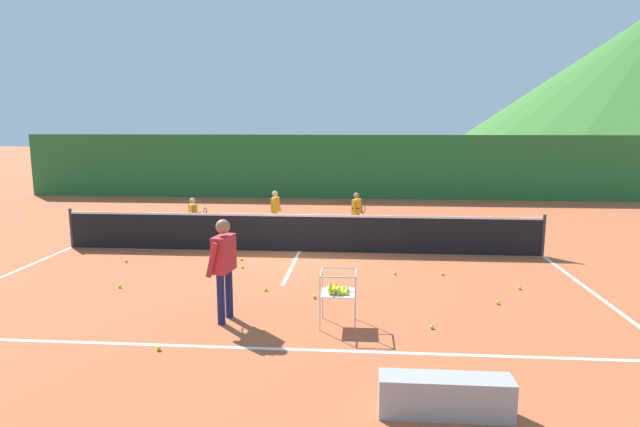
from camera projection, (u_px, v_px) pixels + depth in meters
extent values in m
plane|color=#B25633|center=(299.00, 251.00, 13.80)|extent=(120.00, 120.00, 0.00)
cube|color=white|center=(252.00, 348.00, 7.86)|extent=(12.27, 0.08, 0.01)
cube|color=white|center=(317.00, 216.00, 19.11)|extent=(12.27, 0.08, 0.01)
cube|color=white|center=(72.00, 247.00, 14.28)|extent=(0.08, 11.44, 0.01)
cube|color=white|center=(543.00, 256.00, 13.33)|extent=(0.08, 11.44, 0.01)
cube|color=white|center=(299.00, 251.00, 13.80)|extent=(0.08, 5.95, 0.01)
cylinder|color=#333338|center=(71.00, 228.00, 14.19)|extent=(0.08, 0.08, 1.05)
cylinder|color=#333338|center=(543.00, 235.00, 13.24)|extent=(0.08, 0.08, 1.05)
cube|color=black|center=(299.00, 234.00, 13.73)|extent=(12.14, 0.02, 0.92)
cube|color=white|center=(299.00, 215.00, 13.64)|extent=(12.14, 0.03, 0.06)
cylinder|color=#191E4C|center=(221.00, 299.00, 8.74)|extent=(0.13, 0.13, 0.86)
cylinder|color=#191E4C|center=(229.00, 293.00, 9.06)|extent=(0.13, 0.13, 0.86)
cube|color=#B2262D|center=(224.00, 254.00, 8.78)|extent=(0.32, 0.54, 0.60)
sphere|color=#996B4C|center=(223.00, 227.00, 8.70)|extent=(0.24, 0.24, 0.24)
cylinder|color=#B2262D|center=(212.00, 260.00, 8.52)|extent=(0.24, 0.13, 0.59)
cylinder|color=#B2262D|center=(229.00, 252.00, 9.08)|extent=(0.19, 0.12, 0.59)
torus|color=#262628|center=(215.00, 254.00, 9.15)|extent=(0.07, 0.29, 0.29)
cylinder|color=black|center=(228.00, 255.00, 9.09)|extent=(0.22, 0.06, 0.03)
cylinder|color=navy|center=(193.00, 229.00, 15.28)|extent=(0.09, 0.09, 0.59)
cylinder|color=navy|center=(195.00, 230.00, 15.09)|extent=(0.09, 0.09, 0.59)
cube|color=orange|center=(193.00, 212.00, 15.10)|extent=(0.33, 0.38, 0.42)
sphere|color=#DBAD84|center=(192.00, 201.00, 15.05)|extent=(0.16, 0.16, 0.16)
cylinder|color=orange|center=(193.00, 212.00, 15.30)|extent=(0.17, 0.14, 0.41)
cylinder|color=orange|center=(196.00, 214.00, 14.95)|extent=(0.14, 0.12, 0.41)
torus|color=#262628|center=(205.00, 212.00, 15.07)|extent=(0.18, 0.26, 0.29)
cylinder|color=black|center=(197.00, 213.00, 14.95)|extent=(0.20, 0.14, 0.03)
cylinder|color=silver|center=(277.00, 221.00, 16.32)|extent=(0.09, 0.09, 0.63)
cylinder|color=silver|center=(274.00, 223.00, 16.08)|extent=(0.09, 0.09, 0.63)
cube|color=orange|center=(275.00, 205.00, 16.11)|extent=(0.22, 0.39, 0.44)
sphere|color=#DBAD84|center=(275.00, 194.00, 16.05)|extent=(0.17, 0.17, 0.17)
cylinder|color=orange|center=(279.00, 204.00, 16.31)|extent=(0.18, 0.09, 0.43)
cylinder|color=orange|center=(274.00, 207.00, 15.90)|extent=(0.14, 0.08, 0.43)
cylinder|color=black|center=(358.00, 223.00, 16.05)|extent=(0.09, 0.09, 0.62)
cylinder|color=black|center=(355.00, 224.00, 15.84)|extent=(0.09, 0.09, 0.62)
cube|color=orange|center=(356.00, 206.00, 15.86)|extent=(0.29, 0.40, 0.43)
sphere|color=#996B4C|center=(357.00, 195.00, 15.80)|extent=(0.17, 0.17, 0.17)
cylinder|color=orange|center=(361.00, 206.00, 16.03)|extent=(0.18, 0.12, 0.42)
cylinder|color=orange|center=(355.00, 209.00, 15.66)|extent=(0.14, 0.11, 0.43)
torus|color=#262628|center=(363.00, 209.00, 15.55)|extent=(0.12, 0.28, 0.29)
cylinder|color=black|center=(356.00, 208.00, 15.65)|extent=(0.22, 0.10, 0.03)
cylinder|color=#B7B7BC|center=(323.00, 293.00, 9.01)|extent=(0.02, 0.02, 0.89)
cylinder|color=#B7B7BC|center=(356.00, 294.00, 8.96)|extent=(0.02, 0.02, 0.89)
cylinder|color=#B7B7BC|center=(320.00, 304.00, 8.45)|extent=(0.02, 0.02, 0.89)
cylinder|color=#B7B7BC|center=(355.00, 305.00, 8.41)|extent=(0.02, 0.02, 0.89)
cube|color=#B7B7BC|center=(338.00, 293.00, 8.69)|extent=(0.56, 0.56, 0.01)
cube|color=#B7B7BC|center=(339.00, 268.00, 8.91)|extent=(0.56, 0.02, 0.02)
cube|color=#B7B7BC|center=(338.00, 277.00, 8.36)|extent=(0.56, 0.02, 0.02)
cube|color=#B7B7BC|center=(321.00, 272.00, 8.66)|extent=(0.02, 0.56, 0.02)
cube|color=#B7B7BC|center=(356.00, 273.00, 8.61)|extent=(0.02, 0.56, 0.02)
sphere|color=yellow|center=(330.00, 293.00, 8.57)|extent=(0.07, 0.07, 0.07)
sphere|color=yellow|center=(331.00, 292.00, 8.63)|extent=(0.07, 0.07, 0.07)
sphere|color=yellow|center=(331.00, 290.00, 8.69)|extent=(0.07, 0.07, 0.07)
sphere|color=yellow|center=(331.00, 289.00, 8.76)|extent=(0.07, 0.07, 0.07)
sphere|color=yellow|center=(331.00, 288.00, 8.82)|extent=(0.07, 0.07, 0.07)
sphere|color=yellow|center=(334.00, 293.00, 8.56)|extent=(0.07, 0.07, 0.07)
sphere|color=yellow|center=(334.00, 292.00, 8.63)|extent=(0.07, 0.07, 0.07)
sphere|color=yellow|center=(334.00, 291.00, 8.69)|extent=(0.07, 0.07, 0.07)
sphere|color=yellow|center=(335.00, 289.00, 8.76)|extent=(0.07, 0.07, 0.07)
sphere|color=yellow|center=(335.00, 288.00, 8.81)|extent=(0.07, 0.07, 0.07)
sphere|color=yellow|center=(338.00, 293.00, 8.56)|extent=(0.07, 0.07, 0.07)
sphere|color=yellow|center=(338.00, 292.00, 8.62)|extent=(0.07, 0.07, 0.07)
sphere|color=yellow|center=(339.00, 291.00, 8.69)|extent=(0.07, 0.07, 0.07)
sphere|color=yellow|center=(339.00, 289.00, 8.75)|extent=(0.07, 0.07, 0.07)
sphere|color=yellow|center=(339.00, 288.00, 8.81)|extent=(0.07, 0.07, 0.07)
sphere|color=yellow|center=(342.00, 293.00, 8.55)|extent=(0.07, 0.07, 0.07)
sphere|color=yellow|center=(342.00, 292.00, 8.62)|extent=(0.07, 0.07, 0.07)
sphere|color=yellow|center=(342.00, 291.00, 8.68)|extent=(0.07, 0.07, 0.07)
sphere|color=yellow|center=(343.00, 290.00, 8.75)|extent=(0.07, 0.07, 0.07)
sphere|color=yellow|center=(343.00, 288.00, 8.81)|extent=(0.07, 0.07, 0.07)
sphere|color=yellow|center=(346.00, 293.00, 8.54)|extent=(0.07, 0.07, 0.07)
sphere|color=yellow|center=(346.00, 292.00, 8.61)|extent=(0.07, 0.07, 0.07)
sphere|color=yellow|center=(347.00, 291.00, 8.67)|extent=(0.07, 0.07, 0.07)
sphere|color=yellow|center=(347.00, 290.00, 8.74)|extent=(0.07, 0.07, 0.07)
sphere|color=yellow|center=(346.00, 288.00, 8.80)|extent=(0.07, 0.07, 0.07)
sphere|color=yellow|center=(330.00, 290.00, 8.56)|extent=(0.07, 0.07, 0.07)
sphere|color=yellow|center=(330.00, 288.00, 8.62)|extent=(0.07, 0.07, 0.07)
sphere|color=yellow|center=(330.00, 287.00, 8.68)|extent=(0.07, 0.07, 0.07)
sphere|color=yellow|center=(331.00, 286.00, 8.74)|extent=(0.07, 0.07, 0.07)
sphere|color=yellow|center=(331.00, 285.00, 8.81)|extent=(0.07, 0.07, 0.07)
sphere|color=yellow|center=(334.00, 290.00, 8.56)|extent=(0.07, 0.07, 0.07)
sphere|color=yellow|center=(334.00, 289.00, 8.61)|extent=(0.07, 0.07, 0.07)
sphere|color=yellow|center=(335.00, 287.00, 8.68)|extent=(0.07, 0.07, 0.07)
sphere|color=yellow|center=(334.00, 286.00, 8.75)|extent=(0.07, 0.07, 0.07)
sphere|color=yellow|center=(335.00, 285.00, 8.80)|extent=(0.07, 0.07, 0.07)
sphere|color=yellow|center=(338.00, 290.00, 8.55)|extent=(0.07, 0.07, 0.07)
sphere|color=yellow|center=(338.00, 289.00, 8.61)|extent=(0.07, 0.07, 0.07)
sphere|color=yellow|center=(120.00, 286.00, 10.73)|extent=(0.07, 0.07, 0.07)
sphere|color=yellow|center=(520.00, 288.00, 10.64)|extent=(0.07, 0.07, 0.07)
sphere|color=yellow|center=(243.00, 267.00, 12.20)|extent=(0.07, 0.07, 0.07)
sphere|color=yellow|center=(498.00, 303.00, 9.76)|extent=(0.07, 0.07, 0.07)
sphere|color=yellow|center=(314.00, 297.00, 10.09)|extent=(0.07, 0.07, 0.07)
sphere|color=yellow|center=(432.00, 327.00, 8.60)|extent=(0.07, 0.07, 0.07)
sphere|color=yellow|center=(241.00, 259.00, 12.89)|extent=(0.07, 0.07, 0.07)
sphere|color=yellow|center=(395.00, 273.00, 11.68)|extent=(0.07, 0.07, 0.07)
sphere|color=yellow|center=(159.00, 348.00, 7.78)|extent=(0.07, 0.07, 0.07)
sphere|color=yellow|center=(266.00, 289.00, 10.54)|extent=(0.07, 0.07, 0.07)
sphere|color=yellow|center=(442.00, 274.00, 11.63)|extent=(0.07, 0.07, 0.07)
sphere|color=yellow|center=(126.00, 261.00, 12.72)|extent=(0.07, 0.07, 0.07)
cube|color=#286B33|center=(326.00, 167.00, 23.35)|extent=(26.99, 0.08, 2.79)
cube|color=#99999E|center=(445.00, 396.00, 6.03)|extent=(1.50, 0.36, 0.46)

